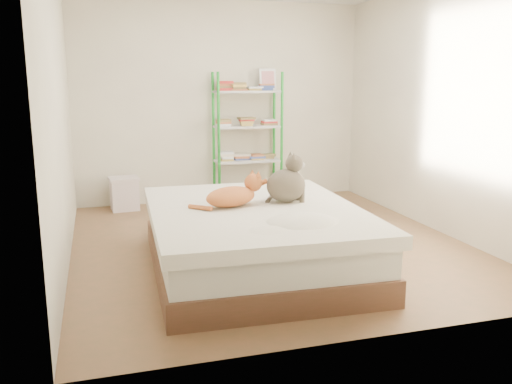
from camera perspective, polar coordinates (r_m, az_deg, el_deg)
name	(u,v)px	position (r m, az deg, el deg)	size (l,w,h in m)	color
room	(270,113)	(5.22, 1.44, 8.31)	(3.81, 4.21, 2.61)	#8B5E3E
bed	(255,239)	(4.67, -0.14, -4.93)	(1.82, 2.24, 0.55)	brown
orange_cat	(231,194)	(4.60, -2.68, -0.22)	(0.54, 0.29, 0.22)	orange
grey_cat	(286,178)	(4.75, 3.19, 1.44)	(0.31, 0.37, 0.43)	#75674E
shelf_unit	(248,137)	(7.14, -0.86, 5.86)	(0.88, 0.36, 1.74)	green
cardboard_box	(239,208)	(6.12, -1.80, -1.69)	(0.65, 0.66, 0.43)	tan
white_bin	(124,193)	(6.97, -13.68, -0.13)	(0.38, 0.34, 0.41)	silver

